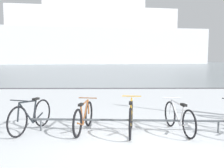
% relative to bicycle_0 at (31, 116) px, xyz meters
% --- Properties ---
extents(ground, '(80.00, 132.00, 0.08)m').
position_rel_bicycle_0_xyz_m(ground, '(2.56, 52.30, -0.41)').
color(ground, silver).
extents(bike_rack, '(4.59, 0.30, 0.31)m').
position_rel_bicycle_0_xyz_m(bike_rack, '(2.28, -0.07, -0.10)').
color(bike_rack, '#4C5156').
rests_on(bike_rack, ground).
extents(bicycle_0, '(0.63, 1.56, 0.81)m').
position_rel_bicycle_0_xyz_m(bicycle_0, '(0.00, 0.00, 0.00)').
color(bicycle_0, black).
rests_on(bicycle_0, ground).
extents(bicycle_1, '(0.46, 1.57, 0.74)m').
position_rel_bicycle_0_xyz_m(bicycle_1, '(1.23, -0.00, -0.03)').
color(bicycle_1, black).
rests_on(bicycle_1, ground).
extents(bicycle_2, '(0.46, 1.64, 0.81)m').
position_rel_bicycle_0_xyz_m(bicycle_2, '(2.33, -0.18, 0.00)').
color(bicycle_2, black).
rests_on(bicycle_2, ground).
extents(bicycle_3, '(0.46, 1.65, 0.75)m').
position_rel_bicycle_0_xyz_m(bicycle_3, '(3.45, -0.08, -0.02)').
color(bicycle_3, black).
rests_on(bicycle_3, ground).
extents(ferry_ship, '(59.93, 18.94, 21.66)m').
position_rel_bicycle_0_xyz_m(ferry_ship, '(-1.30, 65.21, 6.89)').
color(ferry_ship, silver).
rests_on(ferry_ship, ground).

